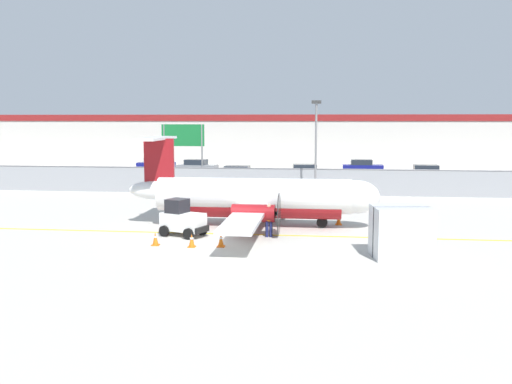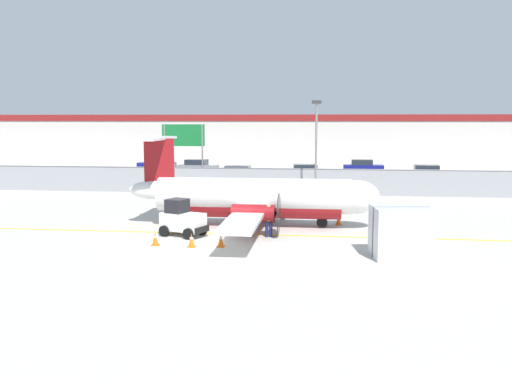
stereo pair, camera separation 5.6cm
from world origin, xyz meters
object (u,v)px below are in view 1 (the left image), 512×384
object	(u,v)px
baggage_tug	(182,219)
apron_light_pole	(316,141)
cargo_container	(401,232)
ground_crew_worker	(269,218)
traffic_cone_far_left	(192,241)
highway_sign	(183,141)
traffic_cone_near_right	(221,240)
parked_car_3	(306,173)
traffic_cone_near_left	(155,239)
parked_car_2	(236,174)
commuter_airplane	(258,198)
parked_car_1	(197,167)
parked_car_5	(424,173)
parked_car_4	(362,167)
traffic_cone_far_right	(339,219)
parked_car_0	(156,165)

from	to	relation	value
baggage_tug	apron_light_pole	xyz separation A→B (m)	(6.52, 14.04, 3.45)
cargo_container	ground_crew_worker	bearing A→B (deg)	141.69
traffic_cone_far_left	highway_sign	distance (m)	21.95
baggage_tug	cargo_container	world-z (taller)	cargo_container
traffic_cone_near_right	parked_car_3	xyz separation A→B (m)	(3.03, 28.15, 0.58)
highway_sign	traffic_cone_near_left	bearing A→B (deg)	-79.61
cargo_container	parked_car_2	world-z (taller)	cargo_container
traffic_cone_near_left	parked_car_2	bearing A→B (deg)	90.31
parked_car_3	highway_sign	distance (m)	12.87
commuter_airplane	ground_crew_worker	bearing A→B (deg)	-72.70
ground_crew_worker	parked_car_1	distance (m)	32.61
traffic_cone_far_left	apron_light_pole	world-z (taller)	apron_light_pole
traffic_cone_far_left	parked_car_5	world-z (taller)	parked_car_5
cargo_container	parked_car_4	distance (m)	36.47
baggage_tug	apron_light_pole	distance (m)	15.86
traffic_cone_near_left	traffic_cone_far_right	xyz separation A→B (m)	(8.71, 6.37, 0.00)
ground_crew_worker	parked_car_2	distance (m)	23.76
parked_car_4	parked_car_5	size ratio (longest dim) A/B	0.99
apron_light_pole	cargo_container	bearing A→B (deg)	-77.24
commuter_airplane	traffic_cone_near_left	size ratio (longest dim) A/B	25.00
parked_car_1	parked_car_5	world-z (taller)	same
traffic_cone_near_left	traffic_cone_near_right	xyz separation A→B (m)	(3.12, 0.06, 0.00)
parked_car_5	apron_light_pole	bearing A→B (deg)	53.79
parked_car_2	traffic_cone_near_right	bearing A→B (deg)	99.11
baggage_tug	traffic_cone_far_left	distance (m)	2.77
commuter_airplane	baggage_tug	bearing A→B (deg)	-139.93
traffic_cone_near_right	parked_car_4	distance (m)	36.47
traffic_cone_far_left	parked_car_2	distance (m)	25.97
ground_crew_worker	highway_sign	bearing A→B (deg)	-165.53
traffic_cone_far_left	parked_car_4	distance (m)	37.03
parked_car_4	traffic_cone_near_right	bearing A→B (deg)	-103.50
traffic_cone_far_left	parked_car_2	xyz separation A→B (m)	(-1.92, 25.89, 0.58)
traffic_cone_near_right	traffic_cone_far_right	world-z (taller)	same
cargo_container	parked_car_2	distance (m)	29.04
traffic_cone_far_left	parked_car_3	size ratio (longest dim) A/B	0.15
baggage_tug	parked_car_0	world-z (taller)	baggage_tug
commuter_airplane	parked_car_4	size ratio (longest dim) A/B	3.80
baggage_tug	parked_car_3	bearing A→B (deg)	100.19
parked_car_1	commuter_airplane	bearing A→B (deg)	-64.11
parked_car_0	traffic_cone_far_right	bearing A→B (deg)	-63.20
traffic_cone_far_left	ground_crew_worker	bearing A→B (deg)	39.16
parked_car_0	parked_car_2	size ratio (longest dim) A/B	1.03
baggage_tug	traffic_cone_far_left	bearing A→B (deg)	-44.79
parked_car_5	apron_light_pole	world-z (taller)	apron_light_pole
parked_car_3	parked_car_4	distance (m)	9.24
baggage_tug	parked_car_5	world-z (taller)	baggage_tug
traffic_cone_near_left	traffic_cone_far_right	distance (m)	10.80
parked_car_2	parked_car_3	xyz separation A→B (m)	(6.29, 2.48, 0.00)
highway_sign	traffic_cone_far_left	bearing A→B (deg)	-75.03
traffic_cone_far_right	parked_car_2	size ratio (longest dim) A/B	0.15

